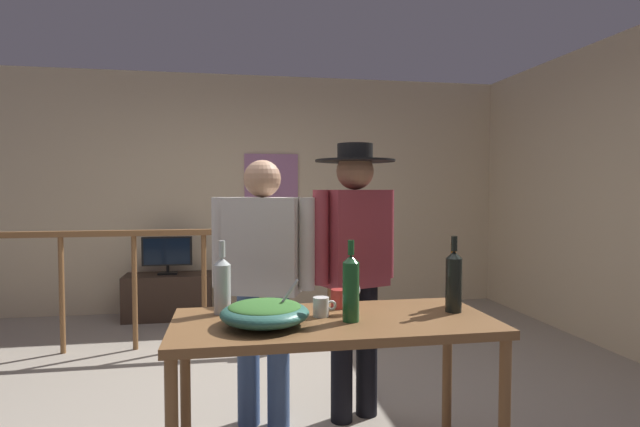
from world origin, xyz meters
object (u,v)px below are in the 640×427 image
at_px(wine_bottle_clear, 222,284).
at_px(person_standing_right, 355,256).
at_px(salad_bowl, 265,312).
at_px(framed_picture, 271,177).
at_px(wine_bottle_dark, 454,280).
at_px(mug_red, 340,299).
at_px(wine_bottle_green, 351,287).
at_px(stair_railing, 196,269).
at_px(serving_table, 334,338).
at_px(tv_console, 168,296).
at_px(wine_bottle_amber, 453,281).
at_px(mug_white, 322,307).
at_px(wine_glass, 353,291).
at_px(flat_screen_tv, 167,252).
at_px(person_standing_left, 263,270).

distance_m(wine_bottle_clear, person_standing_right, 0.93).
bearing_deg(salad_bowl, framed_picture, 84.97).
height_order(wine_bottle_dark, mug_red, wine_bottle_dark).
height_order(wine_bottle_green, mug_red, wine_bottle_green).
distance_m(stair_railing, serving_table, 2.42).
height_order(tv_console, wine_bottle_amber, wine_bottle_amber).
height_order(tv_console, wine_bottle_clear, wine_bottle_clear).
xyz_separation_m(tv_console, wine_bottle_clear, (0.62, -3.16, 0.70)).
distance_m(wine_bottle_green, mug_red, 0.28).
xyz_separation_m(framed_picture, wine_bottle_clear, (-0.51, -3.45, -0.58)).
xyz_separation_m(framed_picture, mug_white, (-0.06, -3.58, -0.68)).
xyz_separation_m(tv_console, mug_red, (1.19, -3.14, 0.61)).
distance_m(salad_bowl, wine_bottle_dark, 0.91).
bearing_deg(wine_glass, salad_bowl, -160.95).
xyz_separation_m(wine_glass, wine_bottle_clear, (-0.60, 0.10, 0.04)).
height_order(salad_bowl, person_standing_right, person_standing_right).
bearing_deg(flat_screen_tv, person_standing_right, -61.86).
bearing_deg(wine_bottle_amber, wine_glass, -175.42).
bearing_deg(mug_red, stair_railing, 111.43).
bearing_deg(wine_bottle_green, stair_railing, 109.19).
xyz_separation_m(wine_bottle_green, person_standing_right, (0.21, 0.76, 0.03)).
xyz_separation_m(wine_bottle_clear, wine_bottle_amber, (1.13, -0.05, -0.01)).
distance_m(wine_bottle_dark, mug_red, 0.55).
relative_size(wine_bottle_amber, wine_bottle_dark, 0.88).
bearing_deg(tv_console, person_standing_left, -72.19).
height_order(framed_picture, tv_console, framed_picture).
bearing_deg(wine_bottle_clear, salad_bowl, -53.06).
xyz_separation_m(salad_bowl, mug_red, (0.38, 0.26, -0.01)).
bearing_deg(framed_picture, person_standing_right, -84.88).
bearing_deg(mug_white, person_standing_left, 109.04).
bearing_deg(serving_table, person_standing_left, 111.15).
xyz_separation_m(wine_bottle_amber, wine_bottle_green, (-0.57, -0.19, 0.02)).
height_order(stair_railing, wine_bottle_green, wine_bottle_green).
distance_m(salad_bowl, person_standing_right, 0.97).
relative_size(framed_picture, mug_white, 5.61).
bearing_deg(mug_white, person_standing_right, 64.00).
bearing_deg(mug_red, wine_bottle_green, -91.04).
height_order(tv_console, person_standing_right, person_standing_right).
xyz_separation_m(stair_railing, person_standing_right, (1.03, -1.59, 0.30)).
height_order(stair_railing, person_standing_left, person_standing_left).
distance_m(tv_console, wine_bottle_dark, 3.79).
height_order(framed_picture, wine_bottle_amber, framed_picture).
relative_size(wine_glass, mug_white, 1.36).
bearing_deg(wine_bottle_green, serving_table, 138.03).
xyz_separation_m(wine_glass, wine_bottle_green, (-0.04, -0.14, 0.05)).
bearing_deg(tv_console, wine_bottle_dark, -62.78).
height_order(tv_console, mug_white, mug_white).
xyz_separation_m(flat_screen_tv, mug_red, (1.19, -3.11, 0.13)).
height_order(wine_bottle_amber, wine_bottle_dark, wine_bottle_dark).
distance_m(framed_picture, salad_bowl, 3.76).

